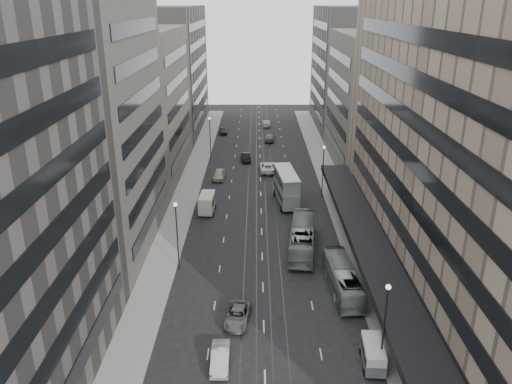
{
  "coord_description": "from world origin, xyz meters",
  "views": [
    {
      "loc": [
        -0.71,
        -38.95,
        29.21
      ],
      "look_at": [
        -0.77,
        20.8,
        6.2
      ],
      "focal_mm": 35.0,
      "sensor_mm": 36.0,
      "label": 1
    }
  ],
  "objects_px": {
    "double_decker": "(286,186)",
    "vw_microbus": "(373,354)",
    "bus_near": "(343,278)",
    "panel_van": "(207,203)",
    "sedan_1": "(220,358)",
    "sedan_2": "(238,316)",
    "bus_far": "(302,237)"
  },
  "relations": [
    {
      "from": "double_decker",
      "to": "vw_microbus",
      "type": "height_order",
      "value": "double_decker"
    },
    {
      "from": "bus_near",
      "to": "panel_van",
      "type": "distance_m",
      "value": 26.75
    },
    {
      "from": "double_decker",
      "to": "sedan_1",
      "type": "height_order",
      "value": "double_decker"
    },
    {
      "from": "panel_van",
      "to": "sedan_1",
      "type": "xyz_separation_m",
      "value": [
        4.14,
        -32.84,
        -0.83
      ]
    },
    {
      "from": "sedan_2",
      "to": "sedan_1",
      "type": "bearing_deg",
      "value": -94.42
    },
    {
      "from": "bus_near",
      "to": "double_decker",
      "type": "height_order",
      "value": "double_decker"
    },
    {
      "from": "bus_near",
      "to": "bus_far",
      "type": "bearing_deg",
      "value": -72.84
    },
    {
      "from": "sedan_2",
      "to": "bus_far",
      "type": "bearing_deg",
      "value": 70.59
    },
    {
      "from": "double_decker",
      "to": "sedan_2",
      "type": "distance_m",
      "value": 31.21
    },
    {
      "from": "vw_microbus",
      "to": "bus_near",
      "type": "bearing_deg",
      "value": 97.4
    },
    {
      "from": "double_decker",
      "to": "panel_van",
      "type": "xyz_separation_m",
      "value": [
        -11.8,
        -3.81,
        -1.17
      ]
    },
    {
      "from": "vw_microbus",
      "to": "double_decker",
      "type": "bearing_deg",
      "value": 102.28
    },
    {
      "from": "bus_far",
      "to": "sedan_1",
      "type": "height_order",
      "value": "bus_far"
    },
    {
      "from": "double_decker",
      "to": "sedan_2",
      "type": "relative_size",
      "value": 1.95
    },
    {
      "from": "vw_microbus",
      "to": "sedan_1",
      "type": "distance_m",
      "value": 13.02
    },
    {
      "from": "vw_microbus",
      "to": "panel_van",
      "type": "xyz_separation_m",
      "value": [
        -17.15,
        32.87,
        0.37
      ]
    },
    {
      "from": "double_decker",
      "to": "panel_van",
      "type": "height_order",
      "value": "double_decker"
    },
    {
      "from": "double_decker",
      "to": "panel_van",
      "type": "relative_size",
      "value": 2.08
    },
    {
      "from": "sedan_1",
      "to": "bus_near",
      "type": "bearing_deg",
      "value": 42.61
    },
    {
      "from": "double_decker",
      "to": "sedan_1",
      "type": "xyz_separation_m",
      "value": [
        -7.67,
        -36.65,
        -2.01
      ]
    },
    {
      "from": "bus_near",
      "to": "sedan_1",
      "type": "relative_size",
      "value": 2.43
    },
    {
      "from": "sedan_1",
      "to": "vw_microbus",
      "type": "bearing_deg",
      "value": -1.17
    },
    {
      "from": "sedan_1",
      "to": "double_decker",
      "type": "bearing_deg",
      "value": 77.12
    },
    {
      "from": "bus_far",
      "to": "sedan_2",
      "type": "relative_size",
      "value": 2.5
    },
    {
      "from": "double_decker",
      "to": "sedan_2",
      "type": "bearing_deg",
      "value": -108.46
    },
    {
      "from": "bus_far",
      "to": "vw_microbus",
      "type": "xyz_separation_m",
      "value": [
        4.18,
        -21.25,
        -0.51
      ]
    },
    {
      "from": "bus_far",
      "to": "panel_van",
      "type": "relative_size",
      "value": 2.67
    },
    {
      "from": "panel_van",
      "to": "bus_far",
      "type": "bearing_deg",
      "value": -39.27
    },
    {
      "from": "bus_near",
      "to": "sedan_2",
      "type": "height_order",
      "value": "bus_near"
    },
    {
      "from": "panel_van",
      "to": "sedan_2",
      "type": "relative_size",
      "value": 0.94
    },
    {
      "from": "sedan_1",
      "to": "sedan_2",
      "type": "relative_size",
      "value": 0.9
    },
    {
      "from": "sedan_1",
      "to": "bus_far",
      "type": "bearing_deg",
      "value": 66.34
    }
  ]
}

